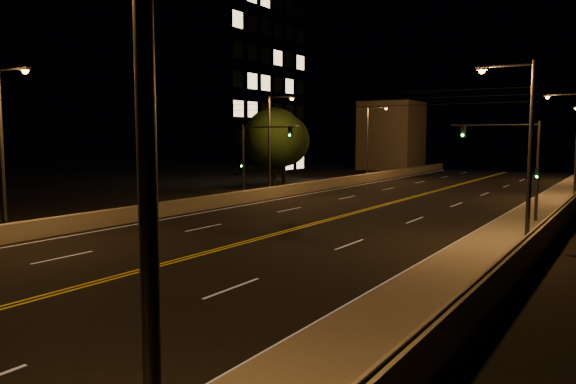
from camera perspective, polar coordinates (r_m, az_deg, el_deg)
The scene contains 20 objects.
road at distance 29.37m, azimuth -1.22°, elevation -4.29°, with size 18.00×120.00×0.02m, color black.
sidewalk at distance 25.16m, azimuth 19.88°, elevation -6.02°, with size 3.60×120.00×0.30m, color gray.
curb at distance 25.63m, azimuth 15.77°, elevation -5.86°, with size 0.14×120.00×0.15m, color gray.
parapet_wall at distance 24.76m, azimuth 23.68°, elevation -4.83°, with size 0.30×120.00×1.00m, color #ADA790.
jersey_barrier at distance 35.44m, azimuth -14.30°, elevation -1.99°, with size 0.45×120.00×0.93m, color #ADA790.
distant_building_left at distance 86.02m, azimuth 10.47°, elevation 5.63°, with size 8.00×8.00×10.11m, color gray.
parapet_rail at distance 24.67m, azimuth 23.73°, elevation -3.61°, with size 0.06×0.06×120.00m, color black.
lane_markings at distance 29.30m, azimuth -1.30°, elevation -4.29°, with size 17.32×116.00×0.00m.
streetlight_0 at distance 5.95m, azimuth -16.13°, elevation 3.02°, with size 2.55×0.28×8.38m.
streetlight_1 at distance 26.97m, azimuth 22.83°, elevation 4.78°, with size 2.55×0.28×8.38m.
streetlight_2 at distance 47.58m, azimuth 26.97°, elevation 4.84°, with size 2.55×0.28×8.38m.
streetlight_4 at distance 30.16m, azimuth -26.84°, elevation 4.67°, with size 2.55×0.28×8.38m.
streetlight_5 at distance 46.42m, azimuth -1.61°, elevation 5.46°, with size 2.55×0.28×8.38m.
streetlight_6 at distance 63.62m, azimuth 8.29°, elevation 5.49°, with size 2.55×0.28×8.38m.
traffic_signal_right at distance 34.95m, azimuth 22.41°, elevation 3.11°, with size 5.11×0.31×5.96m.
traffic_signal_left at distance 42.40m, azimuth -3.48°, elevation 3.93°, with size 5.11×0.31×5.96m.
overhead_wires at distance 37.28m, azimuth 6.93°, elevation 9.21°, with size 22.00×0.03×0.83m.
building_tower at distance 69.37m, azimuth -10.09°, elevation 11.51°, with size 24.00×15.00×25.48m.
tree_0 at distance 52.24m, azimuth -1.43°, elevation 5.46°, with size 5.68×5.68×7.70m.
tree_1 at distance 58.53m, azimuth -0.45°, elevation 5.26°, with size 5.40×5.40×7.32m.
Camera 1 is at (15.94, -4.12, 5.15)m, focal length 35.00 mm.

